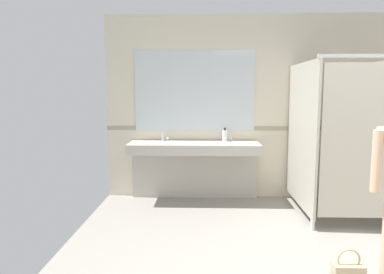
% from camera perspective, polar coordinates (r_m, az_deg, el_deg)
% --- Properties ---
extents(wall_back, '(5.84, 0.12, 2.72)m').
position_cam_1_polar(wall_back, '(5.72, 16.61, 4.41)').
color(wall_back, beige).
rests_on(wall_back, ground_plane).
extents(wall_back_tile_band, '(5.84, 0.01, 0.06)m').
position_cam_1_polar(wall_back_tile_band, '(5.69, 16.66, 1.27)').
color(wall_back_tile_band, '#9E937F').
rests_on(wall_back_tile_band, wall_back).
extents(vanity_counter, '(1.88, 0.54, 0.98)m').
position_cam_1_polar(vanity_counter, '(5.36, 0.35, -3.29)').
color(vanity_counter, '#B2ADA3').
rests_on(vanity_counter, ground_plane).
extents(mirror_panel, '(1.78, 0.02, 1.19)m').
position_cam_1_polar(mirror_panel, '(5.46, 0.41, 7.26)').
color(mirror_panel, silver).
rests_on(mirror_panel, wall_back).
extents(bathroom_stalls, '(1.83, 1.38, 2.01)m').
position_cam_1_polar(bathroom_stalls, '(5.09, 26.88, 0.11)').
color(bathroom_stalls, '#B2AD9E').
rests_on(bathroom_stalls, ground_plane).
extents(handbag, '(0.25, 0.12, 0.33)m').
position_cam_1_polar(handbag, '(3.48, 23.13, -19.06)').
color(handbag, tan).
rests_on(handbag, ground_plane).
extents(soap_dispenser, '(0.07, 0.07, 0.20)m').
position_cam_1_polar(soap_dispenser, '(5.39, 5.13, 0.22)').
color(soap_dispenser, white).
rests_on(soap_dispenser, vanity_counter).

